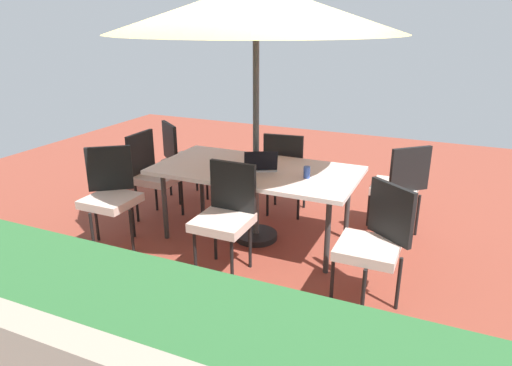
{
  "coord_description": "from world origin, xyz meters",
  "views": [
    {
      "loc": [
        -1.77,
        3.98,
        2.17
      ],
      "look_at": [
        0.0,
        0.0,
        0.61
      ],
      "focal_mm": 32.52,
      "sensor_mm": 36.0,
      "label": 1
    }
  ],
  "objects_px": {
    "laptop": "(260,166)",
    "cup": "(307,172)",
    "chair_north": "(226,213)",
    "chair_northwest": "(374,240)",
    "chair_southwest": "(399,184)",
    "dining_table": "(256,173)",
    "chair_east": "(153,172)",
    "chair_northeast": "(111,193)",
    "chair_southeast": "(182,156)",
    "patio_umbrella": "(256,9)",
    "chair_south": "(286,169)"
  },
  "relations": [
    {
      "from": "laptop",
      "to": "chair_northeast",
      "type": "bearing_deg",
      "value": -2.32
    },
    {
      "from": "dining_table",
      "to": "chair_southwest",
      "type": "distance_m",
      "value": 1.49
    },
    {
      "from": "chair_southeast",
      "to": "laptop",
      "type": "height_order",
      "value": "chair_southeast"
    },
    {
      "from": "patio_umbrella",
      "to": "laptop",
      "type": "bearing_deg",
      "value": 151.45
    },
    {
      "from": "chair_southeast",
      "to": "chair_north",
      "type": "xyz_separation_m",
      "value": [
        -1.31,
        1.35,
        0.0
      ]
    },
    {
      "from": "patio_umbrella",
      "to": "chair_southeast",
      "type": "distance_m",
      "value": 2.23
    },
    {
      "from": "chair_south",
      "to": "cup",
      "type": "bearing_deg",
      "value": 114.7
    },
    {
      "from": "chair_northeast",
      "to": "dining_table",
      "type": "bearing_deg",
      "value": -7.89
    },
    {
      "from": "cup",
      "to": "dining_table",
      "type": "bearing_deg",
      "value": -7.15
    },
    {
      "from": "patio_umbrella",
      "to": "laptop",
      "type": "distance_m",
      "value": 1.43
    },
    {
      "from": "dining_table",
      "to": "laptop",
      "type": "bearing_deg",
      "value": 151.45
    },
    {
      "from": "chair_east",
      "to": "chair_northeast",
      "type": "height_order",
      "value": "same"
    },
    {
      "from": "laptop",
      "to": "cup",
      "type": "bearing_deg",
      "value": 146.99
    },
    {
      "from": "chair_southeast",
      "to": "chair_south",
      "type": "bearing_deg",
      "value": -139.73
    },
    {
      "from": "chair_north",
      "to": "laptop",
      "type": "relative_size",
      "value": 2.46
    },
    {
      "from": "chair_north",
      "to": "chair_northeast",
      "type": "height_order",
      "value": "same"
    },
    {
      "from": "chair_southeast",
      "to": "chair_southwest",
      "type": "relative_size",
      "value": 1.0
    },
    {
      "from": "chair_southwest",
      "to": "cup",
      "type": "relative_size",
      "value": 8.94
    },
    {
      "from": "chair_southwest",
      "to": "chair_northwest",
      "type": "bearing_deg",
      "value": 48.07
    },
    {
      "from": "dining_table",
      "to": "chair_southeast",
      "type": "xyz_separation_m",
      "value": [
        1.3,
        -0.67,
        -0.16
      ]
    },
    {
      "from": "cup",
      "to": "patio_umbrella",
      "type": "bearing_deg",
      "value": -7.15
    },
    {
      "from": "chair_north",
      "to": "chair_southwest",
      "type": "bearing_deg",
      "value": 47.96
    },
    {
      "from": "dining_table",
      "to": "cup",
      "type": "bearing_deg",
      "value": 172.85
    },
    {
      "from": "chair_northwest",
      "to": "chair_east",
      "type": "bearing_deg",
      "value": -158.54
    },
    {
      "from": "cup",
      "to": "chair_east",
      "type": "bearing_deg",
      "value": -3.02
    },
    {
      "from": "laptop",
      "to": "chair_southeast",
      "type": "bearing_deg",
      "value": -56.24
    },
    {
      "from": "chair_northeast",
      "to": "chair_south",
      "type": "bearing_deg",
      "value": 10.79
    },
    {
      "from": "patio_umbrella",
      "to": "dining_table",
      "type": "bearing_deg",
      "value": 0.0
    },
    {
      "from": "chair_southwest",
      "to": "laptop",
      "type": "distance_m",
      "value": 1.47
    },
    {
      "from": "chair_north",
      "to": "chair_south",
      "type": "bearing_deg",
      "value": 88.99
    },
    {
      "from": "chair_northeast",
      "to": "cup",
      "type": "distance_m",
      "value": 1.92
    },
    {
      "from": "chair_northeast",
      "to": "laptop",
      "type": "xyz_separation_m",
      "value": [
        -1.32,
        -0.65,
        0.26
      ]
    },
    {
      "from": "chair_north",
      "to": "chair_northwest",
      "type": "xyz_separation_m",
      "value": [
        -1.29,
        -0.01,
        0.0
      ]
    },
    {
      "from": "laptop",
      "to": "cup",
      "type": "xyz_separation_m",
      "value": [
        -0.49,
        0.04,
        0.01
      ]
    },
    {
      "from": "chair_southeast",
      "to": "patio_umbrella",
      "type": "bearing_deg",
      "value": -169.41
    },
    {
      "from": "chair_east",
      "to": "chair_north",
      "type": "height_order",
      "value": "same"
    },
    {
      "from": "chair_southeast",
      "to": "chair_southwest",
      "type": "xyz_separation_m",
      "value": [
        -2.59,
        -0.05,
        0.0
      ]
    },
    {
      "from": "chair_east",
      "to": "chair_northwest",
      "type": "distance_m",
      "value": 2.66
    },
    {
      "from": "dining_table",
      "to": "chair_south",
      "type": "height_order",
      "value": "chair_south"
    },
    {
      "from": "patio_umbrella",
      "to": "chair_northwest",
      "type": "distance_m",
      "value": 2.23
    },
    {
      "from": "dining_table",
      "to": "chair_southwest",
      "type": "height_order",
      "value": "chair_southwest"
    },
    {
      "from": "patio_umbrella",
      "to": "chair_south",
      "type": "relative_size",
      "value": 2.73
    },
    {
      "from": "chair_north",
      "to": "chair_northeast",
      "type": "distance_m",
      "value": 1.27
    },
    {
      "from": "chair_northwest",
      "to": "chair_southwest",
      "type": "distance_m",
      "value": 1.4
    },
    {
      "from": "dining_table",
      "to": "chair_north",
      "type": "distance_m",
      "value": 0.7
    },
    {
      "from": "chair_northeast",
      "to": "chair_southeast",
      "type": "bearing_deg",
      "value": 55.24
    },
    {
      "from": "chair_southwest",
      "to": "laptop",
      "type": "height_order",
      "value": "chair_southwest"
    },
    {
      "from": "dining_table",
      "to": "chair_south",
      "type": "relative_size",
      "value": 2.05
    },
    {
      "from": "chair_southeast",
      "to": "laptop",
      "type": "distance_m",
      "value": 1.55
    },
    {
      "from": "dining_table",
      "to": "chair_south",
      "type": "bearing_deg",
      "value": -93.65
    }
  ]
}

